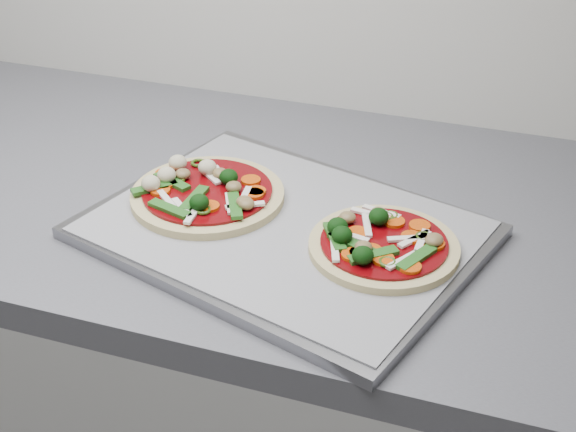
% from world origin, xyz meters
% --- Properties ---
extents(baking_tray, '(0.52, 0.44, 0.01)m').
position_xyz_m(baking_tray, '(0.59, 1.22, 0.91)').
color(baking_tray, gray).
rests_on(baking_tray, countertop).
extents(parchment, '(0.49, 0.41, 0.00)m').
position_xyz_m(parchment, '(0.59, 1.22, 0.92)').
color(parchment, gray).
rests_on(parchment, baking_tray).
extents(pizza_left, '(0.19, 0.19, 0.03)m').
position_xyz_m(pizza_left, '(0.48, 1.24, 0.93)').
color(pizza_left, tan).
rests_on(pizza_left, parchment).
extents(pizza_right, '(0.18, 0.18, 0.03)m').
position_xyz_m(pizza_right, '(0.72, 1.20, 0.93)').
color(pizza_right, tan).
rests_on(pizza_right, parchment).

